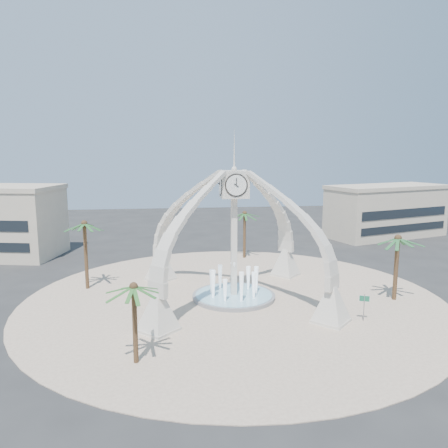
{
  "coord_description": "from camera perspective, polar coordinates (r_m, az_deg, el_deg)",
  "views": [
    {
      "loc": [
        -6.15,
        -40.04,
        14.01
      ],
      "look_at": [
        -0.69,
        2.0,
        6.99
      ],
      "focal_mm": 35.0,
      "sensor_mm": 36.0,
      "label": 1
    }
  ],
  "objects": [
    {
      "name": "ground",
      "position": [
        42.86,
        1.28,
        -9.68
      ],
      "size": [
        140.0,
        140.0,
        0.0
      ],
      "primitive_type": "plane",
      "color": "#282828",
      "rests_on": "ground"
    },
    {
      "name": "palm_west",
      "position": [
        46.29,
        -17.79,
        -0.07
      ],
      "size": [
        4.9,
        4.9,
        7.61
      ],
      "rotation": [
        0.0,
        0.0,
        -0.3
      ],
      "color": "brown",
      "rests_on": "ground"
    },
    {
      "name": "clock_tower",
      "position": [
        41.2,
        1.31,
        -1.12
      ],
      "size": [
        17.94,
        17.94,
        16.3
      ],
      "color": "beige",
      "rests_on": "ground"
    },
    {
      "name": "street_sign",
      "position": [
        38.62,
        17.85,
        -9.67
      ],
      "size": [
        0.81,
        0.36,
        2.37
      ],
      "rotation": [
        0.0,
        0.0,
        -0.4
      ],
      "color": "slate",
      "rests_on": "ground"
    },
    {
      "name": "palm_north",
      "position": [
        57.47,
        2.71,
        1.32
      ],
      "size": [
        4.08,
        4.08,
        6.75
      ],
      "rotation": [
        0.0,
        0.0,
        -0.08
      ],
      "color": "brown",
      "rests_on": "ground"
    },
    {
      "name": "building_ne",
      "position": [
        77.66,
        20.42,
        1.63
      ],
      "size": [
        21.87,
        14.17,
        8.6
      ],
      "rotation": [
        0.0,
        0.0,
        0.31
      ],
      "color": "#B9A890",
      "rests_on": "ground"
    },
    {
      "name": "plaza",
      "position": [
        42.85,
        1.28,
        -9.64
      ],
      "size": [
        40.0,
        40.0,
        0.06
      ],
      "primitive_type": "cylinder",
      "color": "beige",
      "rests_on": "ground"
    },
    {
      "name": "fountain",
      "position": [
        42.77,
        1.28,
        -9.31
      ],
      "size": [
        8.0,
        8.0,
        3.62
      ],
      "color": "gray",
      "rests_on": "ground"
    },
    {
      "name": "palm_south",
      "position": [
        29.33,
        -11.72,
        -8.15
      ],
      "size": [
        4.09,
        4.09,
        6.02
      ],
      "rotation": [
        0.0,
        0.0,
        0.16
      ],
      "color": "brown",
      "rests_on": "ground"
    },
    {
      "name": "palm_east",
      "position": [
        43.97,
        21.77,
        -1.83
      ],
      "size": [
        4.6,
        4.6,
        6.84
      ],
      "rotation": [
        0.0,
        0.0,
        0.08
      ],
      "color": "brown",
      "rests_on": "ground"
    }
  ]
}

